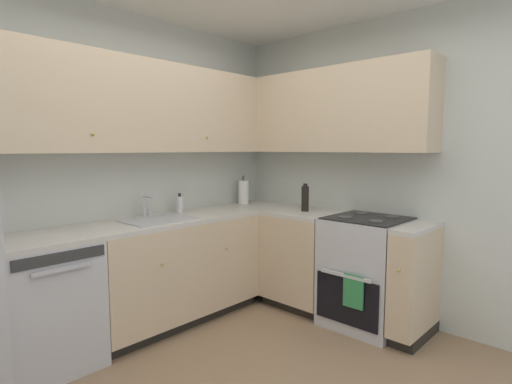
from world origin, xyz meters
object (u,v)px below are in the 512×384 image
paper_towel_roll (243,192)px  oil_bottle (305,198)px  oven_range (367,271)px  soap_bottle (180,204)px  dishwasher (46,305)px

paper_towel_roll → oil_bottle: bearing=-87.5°
oven_range → oil_bottle: (-0.02, 0.64, 0.57)m
soap_bottle → oven_range: bearing=-59.0°
oven_range → paper_towel_roll: size_ratio=3.43×
dishwasher → oven_range: 2.46m
dishwasher → oil_bottle: bearing=-16.4°
dishwasher → oil_bottle: oil_bottle is taller
oven_range → soap_bottle: 1.75m
soap_bottle → paper_towel_roll: (0.81, -0.02, 0.05)m
oven_range → soap_bottle: soap_bottle is taller
soap_bottle → paper_towel_roll: 0.81m
oil_bottle → dishwasher: bearing=163.6°
soap_bottle → oil_bottle: bearing=-43.4°
dishwasher → oil_bottle: size_ratio=3.38×
oven_range → paper_towel_roll: (-0.05, 1.41, 0.57)m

